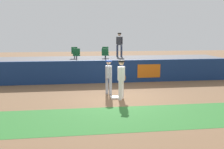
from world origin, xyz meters
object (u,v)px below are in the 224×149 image
at_px(first_base, 115,97).
at_px(seat_front_left, 76,54).
at_px(seat_back_left, 74,52).
at_px(seat_back_center, 105,52).
at_px(player_runner_visitor, 109,75).
at_px(player_fielder_home, 121,77).
at_px(spectator_hooded, 119,43).
at_px(seat_front_center, 105,54).

bearing_deg(first_base, seat_front_left, 109.32).
bearing_deg(seat_back_left, seat_back_center, 0.01).
height_order(player_runner_visitor, seat_front_left, seat_front_left).
relative_size(seat_back_left, seat_front_left, 1.00).
distance_m(first_base, seat_back_center, 7.26).
relative_size(player_fielder_home, seat_back_left, 2.23).
bearing_deg(seat_back_left, spectator_hooded, 13.85).
distance_m(player_runner_visitor, seat_back_center, 6.32).
xyz_separation_m(player_runner_visitor, seat_front_left, (-1.64, 4.46, 0.69)).
distance_m(player_runner_visitor, seat_front_left, 4.80).
xyz_separation_m(player_runner_visitor, seat_back_center, (0.51, 6.26, 0.69)).
xyz_separation_m(first_base, seat_front_left, (-1.84, 5.25, 1.68)).
bearing_deg(seat_front_center, seat_back_left, 139.54).
distance_m(first_base, player_runner_visitor, 1.28).
bearing_deg(first_base, seat_back_center, 87.49).
bearing_deg(seat_back_left, seat_front_left, -84.63).
bearing_deg(first_base, player_fielder_home, -33.62).
bearing_deg(spectator_hooded, seat_back_center, 57.64).
bearing_deg(first_base, player_runner_visitor, 104.09).
xyz_separation_m(player_runner_visitor, seat_front_center, (0.30, 4.46, 0.69)).
bearing_deg(seat_back_left, first_base, -74.09).
xyz_separation_m(first_base, seat_back_left, (-2.01, 7.05, 1.68)).
xyz_separation_m(player_fielder_home, seat_back_left, (-2.30, 7.24, 0.64)).
distance_m(seat_front_center, seat_back_center, 1.81).
relative_size(seat_front_center, seat_front_left, 1.00).
bearing_deg(spectator_hooded, seat_front_left, 60.35).
height_order(player_fielder_home, seat_back_center, seat_back_center).
bearing_deg(seat_front_left, seat_back_left, 95.37).
bearing_deg(player_runner_visitor, first_base, -14.64).
bearing_deg(seat_front_left, player_runner_visitor, -69.78).
relative_size(player_fielder_home, seat_front_left, 2.23).
distance_m(player_fielder_home, seat_back_left, 7.63).
height_order(first_base, seat_front_left, seat_front_left).
height_order(player_fielder_home, seat_front_center, seat_front_center).
distance_m(player_fielder_home, player_runner_visitor, 1.10).
xyz_separation_m(seat_front_center, seat_back_center, (0.21, 1.80, 0.00)).
height_order(player_fielder_home, player_runner_visitor, player_fielder_home).
bearing_deg(seat_front_center, seat_front_left, 179.99).
bearing_deg(first_base, seat_front_center, 88.91).
height_order(first_base, player_runner_visitor, player_runner_visitor).
relative_size(player_fielder_home, player_runner_visitor, 1.06).
relative_size(player_runner_visitor, spectator_hooded, 0.94).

